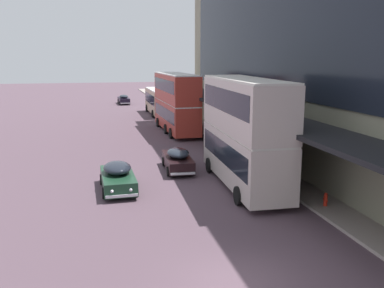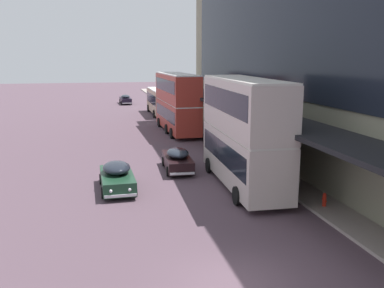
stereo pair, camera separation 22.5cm
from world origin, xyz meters
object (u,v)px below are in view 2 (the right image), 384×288
Objects in this scene: sedan_far_back at (177,159)px; transit_bus_kerbside_front at (243,129)px; transit_bus_kerbside_rear at (161,100)px; sedan_trailing_near at (117,177)px; transit_bus_kerbside_far at (177,101)px; fire_hydrant at (324,200)px; sedan_oncoming_rear at (125,99)px.

transit_bus_kerbside_front is at bearing -54.74° from sedan_far_back.
transit_bus_kerbside_rear reaches higher than sedan_trailing_near.
sedan_trailing_near is (-7.44, -32.67, -1.15)m from transit_bus_kerbside_rear.
transit_bus_kerbside_far reaches higher than sedan_trailing_near.
fire_hydrant is at bearing -58.80° from transit_bus_kerbside_front.
fire_hydrant is (6.51, -52.51, -0.27)m from sedan_oncoming_rear.
transit_bus_kerbside_far is at bearing 79.46° from sedan_far_back.
transit_bus_kerbside_front is at bearing -89.04° from transit_bus_kerbside_far.
transit_bus_kerbside_rear is 29.38m from sedan_far_back.
sedan_oncoming_rear is at bearing 104.74° from transit_bus_kerbside_rear.
transit_bus_kerbside_far is at bearing 90.96° from transit_bus_kerbside_front.
transit_bus_kerbside_front reaches higher than fire_hydrant.
transit_bus_kerbside_far is 15.53m from sedan_far_back.
transit_bus_kerbside_front is 48.08m from sedan_oncoming_rear.
sedan_far_back is (-3.13, 4.43, -2.70)m from transit_bus_kerbside_front.
transit_bus_kerbside_front reaches higher than sedan_far_back.
sedan_oncoming_rear is (3.70, 46.92, -0.03)m from sedan_trailing_near.
transit_bus_kerbside_far is 20.01m from sedan_trailing_near.
fire_hydrant is (3.14, -24.15, -2.74)m from transit_bus_kerbside_far.
sedan_oncoming_rear is at bearing 97.07° from fire_hydrant.
sedan_far_back is (-3.19, -29.18, -1.17)m from transit_bus_kerbside_rear.
transit_bus_kerbside_far is at bearing 97.41° from fire_hydrant.
fire_hydrant is (2.82, -4.65, -2.98)m from transit_bus_kerbside_front.
transit_bus_kerbside_far is (-0.38, -14.11, 1.29)m from transit_bus_kerbside_rear.
sedan_trailing_near reaches higher than sedan_oncoming_rear.
transit_bus_kerbside_far is 24.51m from fire_hydrant.
sedan_trailing_near reaches higher than fire_hydrant.
transit_bus_kerbside_rear is (0.05, 33.61, -1.53)m from transit_bus_kerbside_front.
transit_bus_kerbside_far is 2.36× the size of sedan_far_back.
sedan_trailing_near is at bearing -102.84° from transit_bus_kerbside_rear.
sedan_trailing_near is 11.64m from fire_hydrant.
fire_hydrant is at bearing -82.93° from sedan_oncoming_rear.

